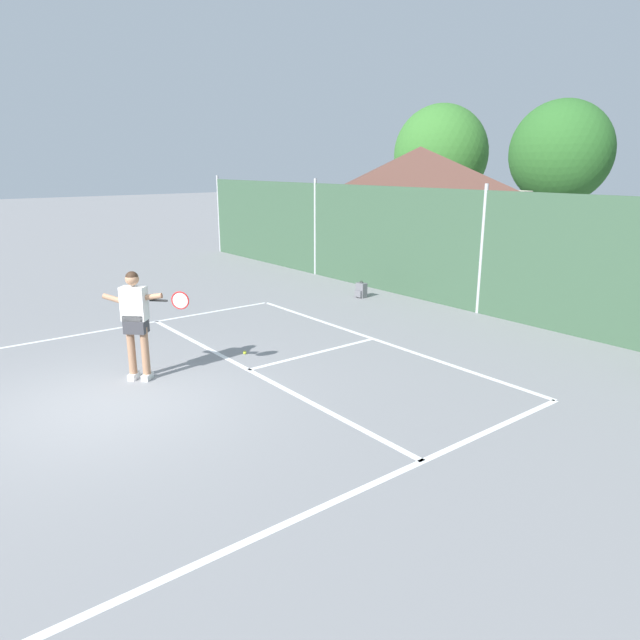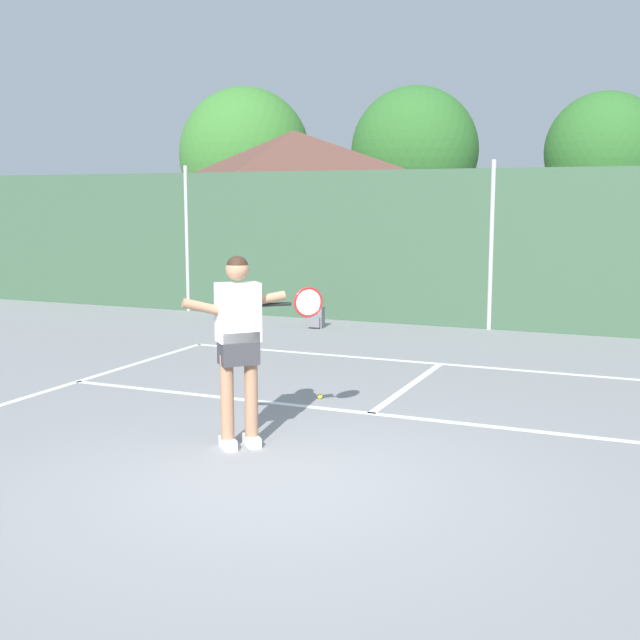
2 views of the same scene
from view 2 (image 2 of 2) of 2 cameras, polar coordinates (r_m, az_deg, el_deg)
ground_plane at (r=6.98m, az=-3.35°, el=-11.43°), size 120.00×120.00×0.00m
court_markings at (r=7.53m, az=-1.13°, el=-9.89°), size 8.30×11.10×0.01m
chainlink_fence at (r=15.19m, az=11.96°, el=4.86°), size 26.09×0.09×3.09m
clubhouse_building at (r=21.05m, az=-1.82°, el=7.79°), size 6.20×5.71×4.13m
treeline_backdrop at (r=27.00m, az=14.18°, el=11.32°), size 26.97×4.37×6.43m
tennis_player at (r=7.74m, az=-5.68°, el=-0.98°), size 0.99×1.12×1.85m
tennis_ball at (r=9.79m, az=-0.01°, el=-5.38°), size 0.07×0.07×0.07m
backpack_grey at (r=15.14m, az=-0.29°, el=0.16°), size 0.29×0.25×0.46m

